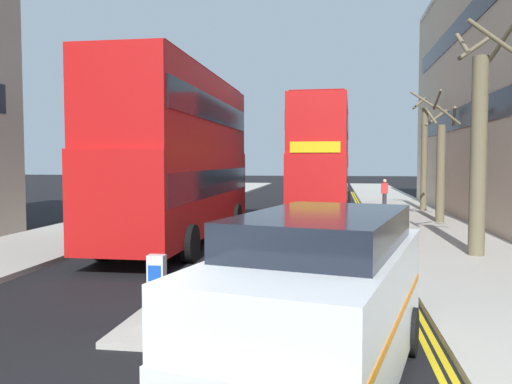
# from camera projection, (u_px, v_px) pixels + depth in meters

# --- Properties ---
(sidewalk_right) EXTENTS (4.00, 80.00, 0.14)m
(sidewalk_right) POSITION_uv_depth(u_px,v_px,m) (430.00, 231.00, 20.01)
(sidewalk_right) COLOR #ADA89E
(sidewalk_right) RESTS_ON ground
(sidewalk_left) EXTENTS (4.00, 80.00, 0.14)m
(sidewalk_left) POSITION_uv_depth(u_px,v_px,m) (110.00, 224.00, 21.97)
(sidewalk_left) COLOR #ADA89E
(sidewalk_left) RESTS_ON ground
(kerb_line_outer) EXTENTS (0.10, 56.00, 0.01)m
(kerb_line_outer) POSITION_uv_depth(u_px,v_px,m) (378.00, 239.00, 18.35)
(kerb_line_outer) COLOR yellow
(kerb_line_outer) RESTS_ON ground
(kerb_line_inner) EXTENTS (0.10, 56.00, 0.01)m
(kerb_line_inner) POSITION_uv_depth(u_px,v_px,m) (374.00, 239.00, 18.38)
(kerb_line_inner) COLOR yellow
(kerb_line_inner) RESTS_ON ground
(traffic_island) EXTENTS (1.10, 2.20, 0.10)m
(traffic_island) POSITION_uv_depth(u_px,v_px,m) (157.00, 324.00, 8.62)
(traffic_island) COLOR #ADA89E
(traffic_island) RESTS_ON ground
(keep_left_bollard) EXTENTS (0.36, 0.28, 1.11)m
(keep_left_bollard) POSITION_uv_depth(u_px,v_px,m) (157.00, 291.00, 8.59)
(keep_left_bollard) COLOR silver
(keep_left_bollard) RESTS_ON traffic_island
(double_decker_bus_away) EXTENTS (2.83, 10.82, 5.64)m
(double_decker_bus_away) POSITION_uv_depth(u_px,v_px,m) (181.00, 152.00, 17.41)
(double_decker_bus_away) COLOR red
(double_decker_bus_away) RESTS_ON ground
(double_decker_bus_oncoming) EXTENTS (3.02, 10.87, 5.64)m
(double_decker_bus_oncoming) POSITION_uv_depth(u_px,v_px,m) (322.00, 155.00, 26.00)
(double_decker_bus_oncoming) COLOR red
(double_decker_bus_oncoming) RESTS_ON ground
(taxi_minivan) EXTENTS (2.95, 5.12, 2.12)m
(taxi_minivan) POSITION_uv_depth(u_px,v_px,m) (318.00, 302.00, 6.25)
(taxi_minivan) COLOR white
(taxi_minivan) RESTS_ON ground
(pedestrian_far) EXTENTS (0.34, 0.22, 1.62)m
(pedestrian_far) POSITION_uv_depth(u_px,v_px,m) (385.00, 194.00, 28.03)
(pedestrian_far) COLOR #2D2D38
(pedestrian_far) RESTS_ON sidewalk_right
(street_tree_near) EXTENTS (1.44, 1.54, 6.37)m
(street_tree_near) POSITION_uv_depth(u_px,v_px,m) (479.00, 149.00, 14.28)
(street_tree_near) COLOR #6B6047
(street_tree_near) RESTS_ON sidewalk_right
(street_tree_mid) EXTENTS (1.57, 1.55, 6.27)m
(street_tree_mid) POSITION_uv_depth(u_px,v_px,m) (424.00, 154.00, 27.46)
(street_tree_mid) COLOR #6B6047
(street_tree_mid) RESTS_ON sidewalk_right
(street_tree_far) EXTENTS (1.34, 1.38, 4.90)m
(street_tree_far) POSITION_uv_depth(u_px,v_px,m) (441.00, 168.00, 22.05)
(street_tree_far) COLOR #6B6047
(street_tree_far) RESTS_ON sidewalk_right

